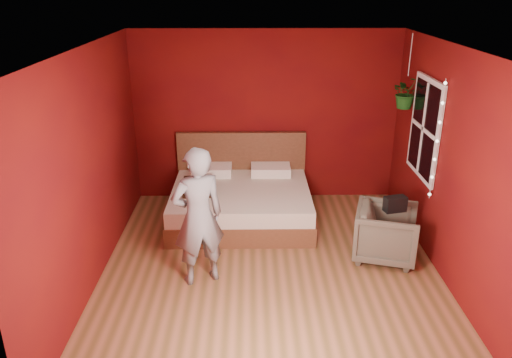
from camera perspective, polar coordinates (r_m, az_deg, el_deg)
name	(u,v)px	position (r m, az deg, el deg)	size (l,w,h in m)	color
floor	(270,271)	(6.08, 1.64, -10.43)	(4.50, 4.50, 0.00)	#91573A
room_walls	(272,136)	(5.37, 1.83, 4.89)	(4.04, 4.54, 2.62)	maroon
window	(425,129)	(6.65, 18.70, 5.49)	(0.05, 0.97, 1.27)	white
fairy_lights	(437,141)	(6.17, 20.00, 4.09)	(0.04, 0.04, 1.45)	silver
bed	(241,200)	(7.22, -1.72, -2.38)	(1.97, 1.68, 1.08)	brown
person	(198,217)	(5.55, -6.63, -4.33)	(0.59, 0.39, 1.62)	gray
armchair	(386,233)	(6.38, 14.65, -5.99)	(0.73, 0.75, 0.68)	#565144
handbag	(395,204)	(6.14, 15.61, -2.76)	(0.26, 0.13, 0.18)	black
throw_pillow	(199,187)	(6.96, -6.48, -0.86)	(0.45, 0.45, 0.16)	black
hanging_plant	(406,92)	(7.13, 16.79, 9.47)	(0.46, 0.42, 0.99)	silver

